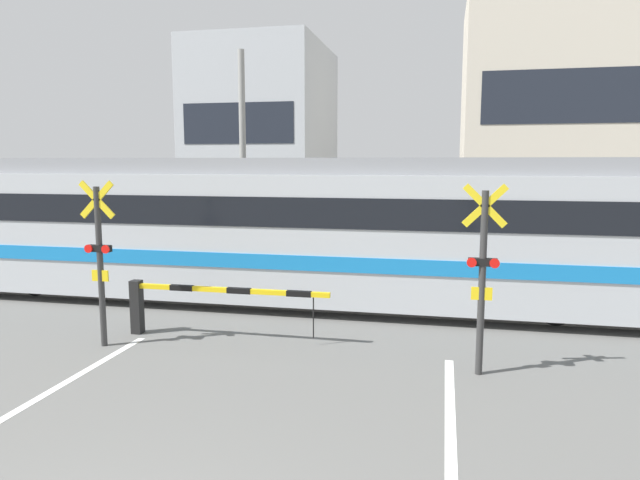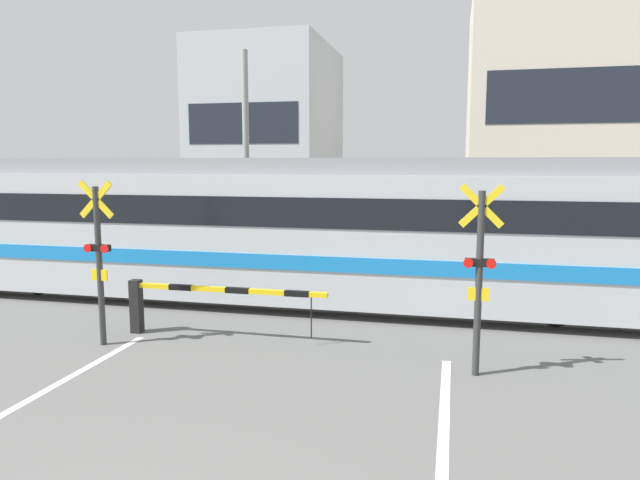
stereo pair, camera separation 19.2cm
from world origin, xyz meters
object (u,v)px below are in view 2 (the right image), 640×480
at_px(crossing_barrier_near, 185,298).
at_px(crossing_signal_right, 479,272).
at_px(crossing_barrier_far, 421,255).
at_px(pedestrian, 353,229).
at_px(crossing_signal_left, 99,256).
at_px(commuter_train, 278,226).

height_order(crossing_barrier_near, crossing_signal_right, crossing_signal_right).
height_order(crossing_barrier_far, pedestrian, pedestrian).
bearing_deg(crossing_signal_left, commuter_train, 60.91).
bearing_deg(crossing_barrier_near, crossing_signal_left, -146.32).
bearing_deg(crossing_signal_left, crossing_barrier_near, 33.68).
height_order(crossing_signal_left, pedestrian, crossing_signal_left).
xyz_separation_m(crossing_barrier_near, crossing_barrier_far, (4.12, 6.29, 0.00)).
xyz_separation_m(crossing_barrier_far, pedestrian, (-2.65, 3.92, 0.20)).
xyz_separation_m(crossing_barrier_near, crossing_signal_right, (5.37, -0.83, 0.91)).
bearing_deg(crossing_barrier_far, crossing_barrier_near, -123.25).
xyz_separation_m(crossing_barrier_near, crossing_signal_left, (-1.25, -0.83, 0.91)).
height_order(crossing_barrier_near, pedestrian, pedestrian).
bearing_deg(crossing_barrier_far, crossing_signal_left, -127.03).
bearing_deg(crossing_signal_right, crossing_signal_left, 180.00).
bearing_deg(pedestrian, crossing_signal_left, -103.85).
distance_m(crossing_barrier_far, crossing_signal_left, 8.97).
distance_m(commuter_train, crossing_barrier_near, 3.38).
bearing_deg(commuter_train, crossing_signal_right, -41.24).
bearing_deg(crossing_barrier_far, pedestrian, 124.08).
relative_size(crossing_barrier_far, pedestrian, 2.39).
relative_size(commuter_train, crossing_barrier_near, 5.03).
bearing_deg(pedestrian, crossing_barrier_near, -98.20).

